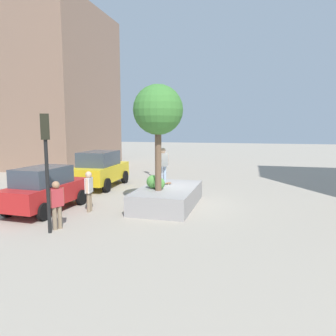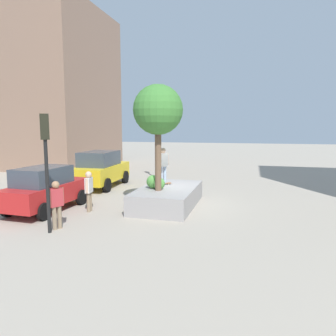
{
  "view_description": "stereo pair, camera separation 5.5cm",
  "coord_description": "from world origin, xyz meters",
  "px_view_note": "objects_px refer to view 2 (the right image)",
  "views": [
    {
      "loc": [
        -14.15,
        -3.43,
        3.6
      ],
      "look_at": [
        -0.45,
        0.19,
        1.77
      ],
      "focal_mm": 33.54,
      "sensor_mm": 36.0,
      "label": 1
    },
    {
      "loc": [
        -14.13,
        -3.48,
        3.6
      ],
      "look_at": [
        -0.45,
        0.19,
        1.77
      ],
      "focal_mm": 33.54,
      "sensor_mm": 36.0,
      "label": 2
    }
  ],
  "objects_px": {
    "planter_ledge": "(168,197)",
    "skateboarder": "(163,163)",
    "skateboard": "(163,183)",
    "sedan_parked": "(46,188)",
    "taxi_cab": "(101,169)",
    "plaza_tree": "(158,111)",
    "traffic_light_corner": "(157,135)",
    "pedestrian_crossing": "(89,188)",
    "bystander_watching": "(56,201)",
    "traffic_light_median": "(46,152)"
  },
  "relations": [
    {
      "from": "planter_ledge",
      "to": "skateboarder",
      "type": "xyz_separation_m",
      "value": [
        0.63,
        0.42,
        1.49
      ]
    },
    {
      "from": "skateboard",
      "to": "sedan_parked",
      "type": "xyz_separation_m",
      "value": [
        -2.81,
        4.49,
        0.06
      ]
    },
    {
      "from": "planter_ledge",
      "to": "taxi_cab",
      "type": "height_order",
      "value": "taxi_cab"
    },
    {
      "from": "taxi_cab",
      "to": "skateboarder",
      "type": "bearing_deg",
      "value": -120.89
    },
    {
      "from": "taxi_cab",
      "to": "plaza_tree",
      "type": "bearing_deg",
      "value": -130.72
    },
    {
      "from": "plaza_tree",
      "to": "planter_ledge",
      "type": "bearing_deg",
      "value": -16.97
    },
    {
      "from": "skateboard",
      "to": "traffic_light_corner",
      "type": "bearing_deg",
      "value": 19.43
    },
    {
      "from": "planter_ledge",
      "to": "skateboarder",
      "type": "bearing_deg",
      "value": 33.47
    },
    {
      "from": "plaza_tree",
      "to": "taxi_cab",
      "type": "height_order",
      "value": "plaza_tree"
    },
    {
      "from": "plaza_tree",
      "to": "sedan_parked",
      "type": "height_order",
      "value": "plaza_tree"
    },
    {
      "from": "plaza_tree",
      "to": "pedestrian_crossing",
      "type": "distance_m",
      "value": 4.44
    },
    {
      "from": "sedan_parked",
      "to": "bystander_watching",
      "type": "xyz_separation_m",
      "value": [
        -2.06,
        -1.95,
        0.02
      ]
    },
    {
      "from": "sedan_parked",
      "to": "pedestrian_crossing",
      "type": "relative_size",
      "value": 2.41
    },
    {
      "from": "planter_ledge",
      "to": "plaza_tree",
      "type": "xyz_separation_m",
      "value": [
        -0.77,
        0.23,
        3.87
      ]
    },
    {
      "from": "planter_ledge",
      "to": "plaza_tree",
      "type": "bearing_deg",
      "value": 163.03
    },
    {
      "from": "skateboard",
      "to": "skateboarder",
      "type": "distance_m",
      "value": 1.0
    },
    {
      "from": "sedan_parked",
      "to": "pedestrian_crossing",
      "type": "distance_m",
      "value": 1.92
    },
    {
      "from": "skateboarder",
      "to": "sedan_parked",
      "type": "height_order",
      "value": "skateboarder"
    },
    {
      "from": "planter_ledge",
      "to": "sedan_parked",
      "type": "relative_size",
      "value": 1.08
    },
    {
      "from": "traffic_light_corner",
      "to": "plaza_tree",
      "type": "bearing_deg",
      "value": -162.58
    },
    {
      "from": "sedan_parked",
      "to": "planter_ledge",
      "type": "bearing_deg",
      "value": -66.14
    },
    {
      "from": "taxi_cab",
      "to": "bystander_watching",
      "type": "height_order",
      "value": "taxi_cab"
    },
    {
      "from": "planter_ledge",
      "to": "taxi_cab",
      "type": "xyz_separation_m",
      "value": [
        3.47,
        5.16,
        0.67
      ]
    },
    {
      "from": "taxi_cab",
      "to": "bystander_watching",
      "type": "xyz_separation_m",
      "value": [
        -7.71,
        -2.2,
        -0.1
      ]
    },
    {
      "from": "pedestrian_crossing",
      "to": "taxi_cab",
      "type": "bearing_deg",
      "value": 22.03
    },
    {
      "from": "planter_ledge",
      "to": "skateboarder",
      "type": "distance_m",
      "value": 1.67
    },
    {
      "from": "sedan_parked",
      "to": "traffic_light_median",
      "type": "height_order",
      "value": "traffic_light_median"
    },
    {
      "from": "traffic_light_median",
      "to": "bystander_watching",
      "type": "relative_size",
      "value": 2.34
    },
    {
      "from": "skateboarder",
      "to": "traffic_light_corner",
      "type": "xyz_separation_m",
      "value": [
        6.57,
        2.32,
        1.14
      ]
    },
    {
      "from": "planter_ledge",
      "to": "bystander_watching",
      "type": "height_order",
      "value": "bystander_watching"
    },
    {
      "from": "planter_ledge",
      "to": "skateboard",
      "type": "relative_size",
      "value": 5.68
    },
    {
      "from": "skateboard",
      "to": "skateboarder",
      "type": "xyz_separation_m",
      "value": [
        -0.0,
        0.0,
        1.0
      ]
    },
    {
      "from": "skateboard",
      "to": "sedan_parked",
      "type": "relative_size",
      "value": 0.19
    },
    {
      "from": "planter_ledge",
      "to": "bystander_watching",
      "type": "bearing_deg",
      "value": 145.06
    },
    {
      "from": "skateboard",
      "to": "taxi_cab",
      "type": "relative_size",
      "value": 0.17
    },
    {
      "from": "sedan_parked",
      "to": "traffic_light_median",
      "type": "relative_size",
      "value": 1.04
    },
    {
      "from": "planter_ledge",
      "to": "bystander_watching",
      "type": "xyz_separation_m",
      "value": [
        -4.24,
        2.96,
        0.57
      ]
    },
    {
      "from": "planter_ledge",
      "to": "plaza_tree",
      "type": "relative_size",
      "value": 1.0
    },
    {
      "from": "planter_ledge",
      "to": "traffic_light_median",
      "type": "distance_m",
      "value": 6.01
    },
    {
      "from": "traffic_light_median",
      "to": "bystander_watching",
      "type": "xyz_separation_m",
      "value": [
        0.42,
        -0.02,
        -1.78
      ]
    },
    {
      "from": "skateboarder",
      "to": "taxi_cab",
      "type": "height_order",
      "value": "skateboarder"
    },
    {
      "from": "traffic_light_corner",
      "to": "bystander_watching",
      "type": "height_order",
      "value": "traffic_light_corner"
    },
    {
      "from": "traffic_light_median",
      "to": "planter_ledge",
      "type": "bearing_deg",
      "value": -32.66
    },
    {
      "from": "planter_ledge",
      "to": "skateboard",
      "type": "height_order",
      "value": "skateboard"
    },
    {
      "from": "bystander_watching",
      "to": "skateboarder",
      "type": "bearing_deg",
      "value": -27.56
    },
    {
      "from": "sedan_parked",
      "to": "pedestrian_crossing",
      "type": "height_order",
      "value": "sedan_parked"
    },
    {
      "from": "skateboard",
      "to": "traffic_light_corner",
      "type": "height_order",
      "value": "traffic_light_corner"
    },
    {
      "from": "skateboarder",
      "to": "sedan_parked",
      "type": "xyz_separation_m",
      "value": [
        -2.81,
        4.49,
        -0.94
      ]
    },
    {
      "from": "sedan_parked",
      "to": "taxi_cab",
      "type": "height_order",
      "value": "taxi_cab"
    },
    {
      "from": "plaza_tree",
      "to": "skateboard",
      "type": "xyz_separation_m",
      "value": [
        1.4,
        0.18,
        -3.38
      ]
    }
  ]
}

